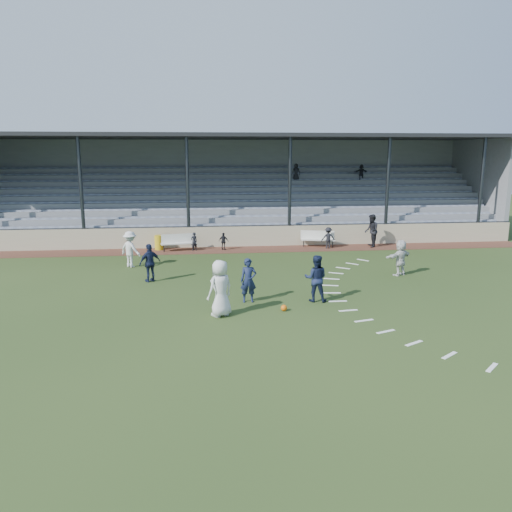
{
  "coord_description": "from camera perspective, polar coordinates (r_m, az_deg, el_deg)",
  "views": [
    {
      "loc": [
        -2.18,
        -17.69,
        5.56
      ],
      "look_at": [
        0.0,
        2.5,
        1.3
      ],
      "focal_mm": 35.0,
      "sensor_mm": 36.0,
      "label": 1
    }
  ],
  "objects": [
    {
      "name": "bench_left",
      "position": [
        28.73,
        -8.8,
        1.73
      ],
      "size": [
        2.04,
        0.82,
        0.95
      ],
      "rotation": [
        0.0,
        0.0,
        0.19
      ],
      "color": "silver",
      "rests_on": "cinder_track"
    },
    {
      "name": "sub_left_far",
      "position": [
        28.69,
        -3.72,
        1.69
      ],
      "size": [
        0.63,
        0.43,
        0.99
      ],
      "primitive_type": "imported",
      "rotation": [
        0.0,
        0.0,
        2.78
      ],
      "color": "black",
      "rests_on": "cinder_track"
    },
    {
      "name": "sub_right",
      "position": [
        29.38,
        8.24,
        2.08
      ],
      "size": [
        0.82,
        0.49,
        1.24
      ],
      "primitive_type": "imported",
      "rotation": [
        0.0,
        0.0,
        3.1
      ],
      "color": "black",
      "rests_on": "cinder_track"
    },
    {
      "name": "player_white_wing",
      "position": [
        25.1,
        -14.16,
        0.75
      ],
      "size": [
        1.31,
        1.21,
        1.77
      ],
      "primitive_type": "imported",
      "rotation": [
        0.0,
        0.0,
        2.5
      ],
      "color": "silver",
      "rests_on": "ground"
    },
    {
      "name": "player_navy_mid",
      "position": [
        18.88,
        6.85,
        -2.55
      ],
      "size": [
        1.0,
        0.86,
        1.78
      ],
      "primitive_type": "imported",
      "rotation": [
        0.0,
        0.0,
        2.9
      ],
      "color": "#151E3B",
      "rests_on": "ground"
    },
    {
      "name": "football",
      "position": [
        17.84,
        3.21,
        -5.94
      ],
      "size": [
        0.23,
        0.23,
        0.23
      ],
      "primitive_type": "sphere",
      "color": "#DA610C",
      "rests_on": "ground"
    },
    {
      "name": "penalty_arc",
      "position": [
        19.58,
        12.93,
        -4.94
      ],
      "size": [
        3.89,
        14.63,
        0.01
      ],
      "color": "white",
      "rests_on": "ground"
    },
    {
      "name": "player_white_back",
      "position": [
        23.67,
        16.17,
        -0.17
      ],
      "size": [
        1.57,
        1.16,
        1.64
      ],
      "primitive_type": "imported",
      "rotation": [
        0.0,
        0.0,
        3.65
      ],
      "color": "silver",
      "rests_on": "ground"
    },
    {
      "name": "player_navy_lead",
      "position": [
        18.67,
        -0.87,
        -2.81
      ],
      "size": [
        0.61,
        0.41,
        1.67
      ],
      "primitive_type": "imported",
      "rotation": [
        0.0,
        0.0,
        -0.01
      ],
      "color": "#151E3B",
      "rests_on": "ground"
    },
    {
      "name": "bench_right",
      "position": [
        29.79,
        7.07,
        2.14
      ],
      "size": [
        2.04,
        0.96,
        0.95
      ],
      "rotation": [
        0.0,
        0.0,
        -0.26
      ],
      "color": "silver",
      "rests_on": "cinder_track"
    },
    {
      "name": "ground",
      "position": [
        18.67,
        0.83,
        -5.48
      ],
      "size": [
        90.0,
        90.0,
        0.0
      ],
      "primitive_type": "plane",
      "color": "#293C18",
      "rests_on": "ground"
    },
    {
      "name": "player_white_lead",
      "position": [
        17.1,
        -4.1,
        -3.7
      ],
      "size": [
        1.15,
        1.07,
        1.97
      ],
      "primitive_type": "imported",
      "rotation": [
        0.0,
        0.0,
        3.76
      ],
      "color": "silver",
      "rests_on": "ground"
    },
    {
      "name": "trash_bin",
      "position": [
        29.24,
        -11.01,
        1.53
      ],
      "size": [
        0.52,
        0.52,
        0.83
      ],
      "primitive_type": "cylinder",
      "color": "gold",
      "rests_on": "cinder_track"
    },
    {
      "name": "cinder_track",
      "position": [
        28.81,
        -1.71,
        0.73
      ],
      "size": [
        34.0,
        2.0,
        0.02
      ],
      "primitive_type": "cube",
      "color": "#4F2A1F",
      "rests_on": "ground"
    },
    {
      "name": "official",
      "position": [
        30.22,
        13.06,
        2.83
      ],
      "size": [
        0.88,
        1.05,
        1.93
      ],
      "primitive_type": "imported",
      "rotation": [
        0.0,
        0.0,
        4.55
      ],
      "color": "black",
      "rests_on": "cinder_track"
    },
    {
      "name": "retaining_wall",
      "position": [
        29.74,
        -1.88,
        2.24
      ],
      "size": [
        34.0,
        0.18,
        1.2
      ],
      "primitive_type": "cube",
      "color": "tan",
      "rests_on": "ground"
    },
    {
      "name": "sub_left_near",
      "position": [
        28.6,
        -7.1,
        1.66
      ],
      "size": [
        0.45,
        0.38,
        1.05
      ],
      "primitive_type": "imported",
      "rotation": [
        0.0,
        0.0,
        3.53
      ],
      "color": "black",
      "rests_on": "cinder_track"
    },
    {
      "name": "player_navy_wing",
      "position": [
        22.07,
        -12.02,
        -0.77
      ],
      "size": [
        1.05,
        0.87,
        1.67
      ],
      "primitive_type": "imported",
      "rotation": [
        0.0,
        0.0,
        3.7
      ],
      "color": "#151E3B",
      "rests_on": "ground"
    },
    {
      "name": "grandstand",
      "position": [
        34.19,
        -2.49,
        6.2
      ],
      "size": [
        34.6,
        9.0,
        6.61
      ],
      "color": "gray",
      "rests_on": "ground"
    }
  ]
}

